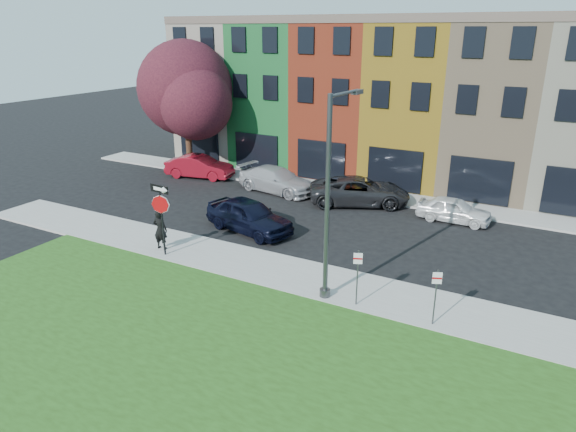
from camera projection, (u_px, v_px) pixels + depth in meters
The scene contains 15 objects.
ground at pixel (257, 309), 18.78m from camera, with size 120.00×120.00×0.00m, color black.
sidewalk_near at pixel (340, 286), 20.34m from camera, with size 40.00×3.00×0.12m, color gray.
sidewalk_far at pixel (341, 190), 32.49m from camera, with size 40.00×2.40×0.12m, color gray.
rowhouse_block at pixel (385, 100), 35.67m from camera, with size 30.00×10.12×10.00m.
stop_sign at pixel (161, 206), 22.28m from camera, with size 1.05×0.14×3.25m.
man at pixel (160, 230), 23.39m from camera, with size 0.74×0.54×1.87m, color black.
sedan_near at pixel (249, 216), 25.78m from camera, with size 5.23×3.05×1.67m, color black.
parked_car_red at pixel (199, 167), 35.22m from camera, with size 4.89×2.52×1.54m, color maroon.
parked_car_silver at pixel (277, 180), 32.14m from camera, with size 5.53×2.93×1.53m, color #9F9FA4.
parked_car_dark at pixel (360, 191), 29.82m from camera, with size 6.34×4.81×1.60m, color black.
parked_car_white at pixel (454, 210), 27.16m from camera, with size 3.86×1.61×1.31m, color silver.
street_lamp at pixel (330, 199), 18.34m from camera, with size 0.48×2.58×7.55m.
parking_sign_a at pixel (358, 271), 18.44m from camera, with size 0.30×0.16×2.16m.
parking_sign_b at pixel (436, 290), 17.20m from camera, with size 0.30×0.16×2.05m.
tree_purple at pixel (187, 91), 35.38m from camera, with size 7.80×6.82×8.96m.
Camera 1 is at (8.86, -13.92, 9.66)m, focal length 32.00 mm.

